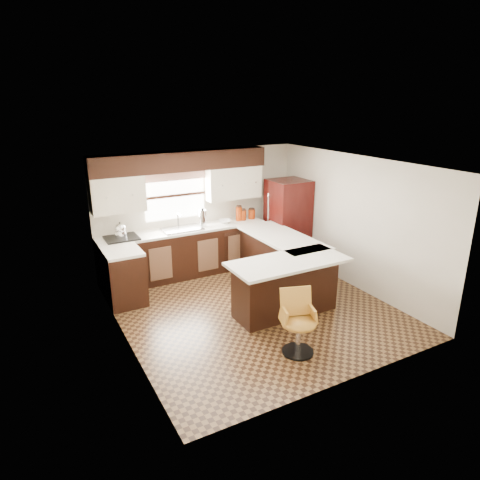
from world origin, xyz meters
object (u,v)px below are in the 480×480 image
peninsula_return (285,287)px  refrigerator (288,222)px  bar_chair (299,324)px  peninsula_long (279,262)px

peninsula_return → refrigerator: 2.35m
bar_chair → peninsula_long: bearing=81.4°
peninsula_return → bar_chair: 1.16m
refrigerator → bar_chair: 3.48m
peninsula_return → bar_chair: (-0.49, -1.05, -0.00)m
refrigerator → peninsula_return: bearing=-125.2°
peninsula_return → peninsula_long: bearing=61.7°
peninsula_long → peninsula_return: same height
peninsula_long → peninsula_return: 1.11m
refrigerator → bar_chair: refrigerator is taller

